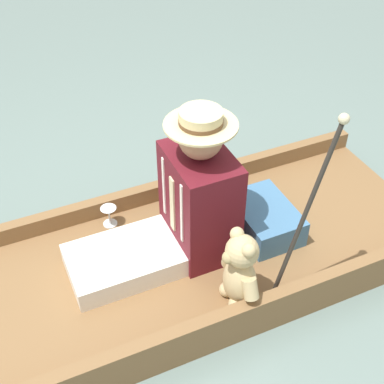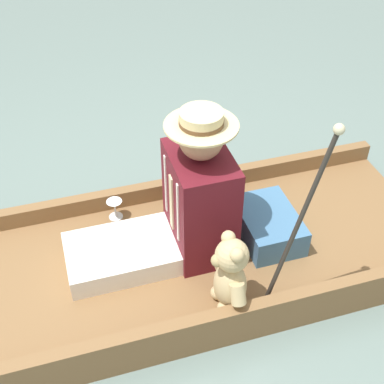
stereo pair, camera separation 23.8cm
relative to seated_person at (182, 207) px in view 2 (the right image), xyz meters
name	(u,v)px [view 2 (the right image)]	position (x,y,z in m)	size (l,w,h in m)	color
ground_plane	(162,275)	(-0.04, 0.12, -0.39)	(16.00, 16.00, 0.00)	slate
punt_boat	(162,266)	(-0.04, 0.12, -0.32)	(0.98, 2.80, 0.21)	brown
seat_cushion	(268,225)	(-0.04, -0.44, -0.20)	(0.39, 0.27, 0.15)	teal
seated_person	(182,207)	(0.00, 0.00, 0.00)	(0.38, 0.82, 0.78)	white
teddy_bear	(230,276)	(-0.39, -0.10, -0.09)	(0.28, 0.16, 0.40)	tan
wine_glass	(115,206)	(0.32, 0.28, -0.20)	(0.08, 0.08, 0.11)	silver
walking_cane	(304,210)	(-0.43, -0.38, 0.25)	(0.04, 0.23, 0.91)	#2D2823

